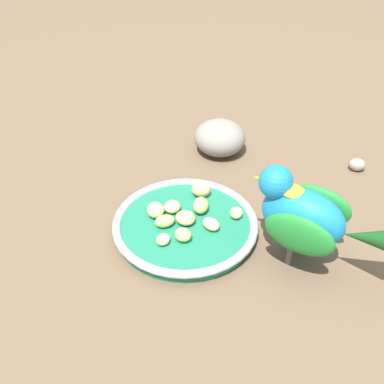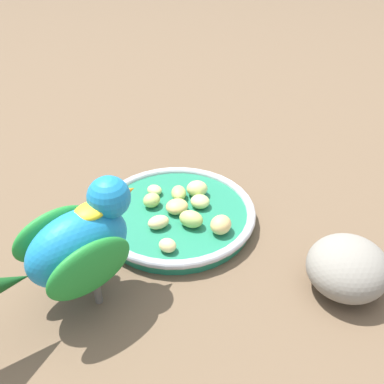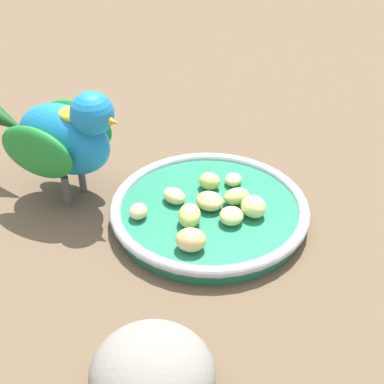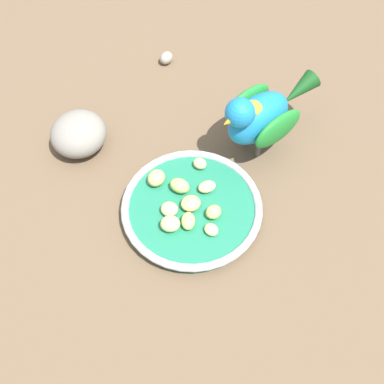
{
  "view_description": "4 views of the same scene",
  "coord_description": "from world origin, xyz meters",
  "px_view_note": "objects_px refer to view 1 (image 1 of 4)",
  "views": [
    {
      "loc": [
        0.58,
        -0.13,
        0.54
      ],
      "look_at": [
        -0.02,
        -0.01,
        0.06
      ],
      "focal_mm": 44.53,
      "sensor_mm": 36.0,
      "label": 1
    },
    {
      "loc": [
        -0.06,
        0.5,
        0.42
      ],
      "look_at": [
        -0.01,
        -0.05,
        0.04
      ],
      "focal_mm": 41.51,
      "sensor_mm": 36.0,
      "label": 2
    },
    {
      "loc": [
        -0.49,
        0.13,
        0.41
      ],
      "look_at": [
        0.01,
        -0.0,
        0.05
      ],
      "focal_mm": 50.85,
      "sensor_mm": 36.0,
      "label": 3
    },
    {
      "loc": [
        0.08,
        -0.47,
        0.74
      ],
      "look_at": [
        0.01,
        -0.02,
        0.06
      ],
      "focal_mm": 47.44,
      "sensor_mm": 36.0,
      "label": 4
    }
  ],
  "objects_px": {
    "apple_piece_9": "(236,213)",
    "parrot": "(306,215)",
    "apple_piece_8": "(201,205)",
    "apple_piece_2": "(211,224)",
    "pebble_0": "(357,165)",
    "rock_large": "(220,138)",
    "apple_piece_7": "(201,189)",
    "apple_piece_1": "(172,207)",
    "feeding_bowl": "(185,226)",
    "apple_piece_0": "(163,239)",
    "apple_piece_4": "(156,210)",
    "apple_piece_5": "(165,221)",
    "apple_piece_3": "(185,218)",
    "apple_piece_6": "(183,235)"
  },
  "relations": [
    {
      "from": "apple_piece_3",
      "to": "apple_piece_5",
      "type": "height_order",
      "value": "same"
    },
    {
      "from": "feeding_bowl",
      "to": "apple_piece_5",
      "type": "distance_m",
      "value": 0.04
    },
    {
      "from": "feeding_bowl",
      "to": "apple_piece_8",
      "type": "relative_size",
      "value": 6.79
    },
    {
      "from": "apple_piece_9",
      "to": "pebble_0",
      "type": "distance_m",
      "value": 0.3
    },
    {
      "from": "feeding_bowl",
      "to": "pebble_0",
      "type": "relative_size",
      "value": 7.6
    },
    {
      "from": "pebble_0",
      "to": "apple_piece_2",
      "type": "bearing_deg",
      "value": -67.76
    },
    {
      "from": "apple_piece_3",
      "to": "parrot",
      "type": "distance_m",
      "value": 0.2
    },
    {
      "from": "pebble_0",
      "to": "apple_piece_8",
      "type": "bearing_deg",
      "value": -75.38
    },
    {
      "from": "apple_piece_7",
      "to": "parrot",
      "type": "relative_size",
      "value": 0.18
    },
    {
      "from": "apple_piece_4",
      "to": "rock_large",
      "type": "xyz_separation_m",
      "value": [
        -0.2,
        0.16,
        0.0
      ]
    },
    {
      "from": "apple_piece_1",
      "to": "pebble_0",
      "type": "bearing_deg",
      "value": 101.51
    },
    {
      "from": "feeding_bowl",
      "to": "apple_piece_2",
      "type": "height_order",
      "value": "apple_piece_2"
    },
    {
      "from": "apple_piece_7",
      "to": "apple_piece_0",
      "type": "bearing_deg",
      "value": -37.78
    },
    {
      "from": "feeding_bowl",
      "to": "rock_large",
      "type": "height_order",
      "value": "rock_large"
    },
    {
      "from": "feeding_bowl",
      "to": "apple_piece_6",
      "type": "relative_size",
      "value": 8.74
    },
    {
      "from": "apple_piece_0",
      "to": "parrot",
      "type": "relative_size",
      "value": 0.13
    },
    {
      "from": "apple_piece_3",
      "to": "parrot",
      "type": "relative_size",
      "value": 0.18
    },
    {
      "from": "apple_piece_1",
      "to": "apple_piece_8",
      "type": "bearing_deg",
      "value": 78.82
    },
    {
      "from": "apple_piece_1",
      "to": "feeding_bowl",
      "type": "bearing_deg",
      "value": 24.42
    },
    {
      "from": "apple_piece_6",
      "to": "apple_piece_8",
      "type": "xyz_separation_m",
      "value": [
        -0.06,
        0.04,
        0.0
      ]
    },
    {
      "from": "apple_piece_3",
      "to": "apple_piece_7",
      "type": "height_order",
      "value": "apple_piece_7"
    },
    {
      "from": "apple_piece_4",
      "to": "apple_piece_9",
      "type": "relative_size",
      "value": 1.36
    },
    {
      "from": "rock_large",
      "to": "apple_piece_0",
      "type": "bearing_deg",
      "value": -30.35
    },
    {
      "from": "apple_piece_7",
      "to": "parrot",
      "type": "xyz_separation_m",
      "value": [
        0.16,
        0.12,
        0.06
      ]
    },
    {
      "from": "rock_large",
      "to": "apple_piece_9",
      "type": "bearing_deg",
      "value": -6.9
    },
    {
      "from": "apple_piece_9",
      "to": "parrot",
      "type": "height_order",
      "value": "parrot"
    },
    {
      "from": "apple_piece_5",
      "to": "rock_large",
      "type": "distance_m",
      "value": 0.27
    },
    {
      "from": "apple_piece_2",
      "to": "apple_piece_3",
      "type": "distance_m",
      "value": 0.04
    },
    {
      "from": "apple_piece_0",
      "to": "apple_piece_9",
      "type": "relative_size",
      "value": 1.02
    },
    {
      "from": "apple_piece_4",
      "to": "apple_piece_9",
      "type": "height_order",
      "value": "apple_piece_4"
    },
    {
      "from": "apple_piece_2",
      "to": "apple_piece_8",
      "type": "relative_size",
      "value": 0.89
    },
    {
      "from": "apple_piece_6",
      "to": "apple_piece_7",
      "type": "relative_size",
      "value": 0.82
    },
    {
      "from": "apple_piece_1",
      "to": "apple_piece_3",
      "type": "distance_m",
      "value": 0.04
    },
    {
      "from": "apple_piece_4",
      "to": "pebble_0",
      "type": "xyz_separation_m",
      "value": [
        -0.08,
        0.41,
        -0.02
      ]
    },
    {
      "from": "apple_piece_2",
      "to": "apple_piece_5",
      "type": "bearing_deg",
      "value": -105.99
    },
    {
      "from": "apple_piece_7",
      "to": "parrot",
      "type": "height_order",
      "value": "parrot"
    },
    {
      "from": "feeding_bowl",
      "to": "apple_piece_0",
      "type": "xyz_separation_m",
      "value": [
        0.04,
        -0.04,
        0.01
      ]
    },
    {
      "from": "apple_piece_1",
      "to": "apple_piece_8",
      "type": "height_order",
      "value": "apple_piece_8"
    },
    {
      "from": "apple_piece_3",
      "to": "apple_piece_7",
      "type": "relative_size",
      "value": 1.02
    },
    {
      "from": "parrot",
      "to": "apple_piece_3",
      "type": "bearing_deg",
      "value": 10.9
    },
    {
      "from": "apple_piece_1",
      "to": "parrot",
      "type": "xyz_separation_m",
      "value": [
        0.13,
        0.18,
        0.06
      ]
    },
    {
      "from": "apple_piece_2",
      "to": "apple_piece_4",
      "type": "relative_size",
      "value": 0.95
    },
    {
      "from": "apple_piece_1",
      "to": "rock_large",
      "type": "bearing_deg",
      "value": 146.07
    },
    {
      "from": "feeding_bowl",
      "to": "parrot",
      "type": "bearing_deg",
      "value": 59.46
    },
    {
      "from": "apple_piece_2",
      "to": "apple_piece_8",
      "type": "xyz_separation_m",
      "value": [
        -0.05,
        -0.01,
        0.0
      ]
    },
    {
      "from": "apple_piece_5",
      "to": "parrot",
      "type": "bearing_deg",
      "value": 63.88
    },
    {
      "from": "apple_piece_8",
      "to": "apple_piece_2",
      "type": "bearing_deg",
      "value": 9.07
    },
    {
      "from": "apple_piece_8",
      "to": "rock_large",
      "type": "bearing_deg",
      "value": 157.81
    },
    {
      "from": "apple_piece_9",
      "to": "parrot",
      "type": "distance_m",
      "value": 0.13
    },
    {
      "from": "apple_piece_9",
      "to": "apple_piece_8",
      "type": "bearing_deg",
      "value": -116.0
    }
  ]
}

